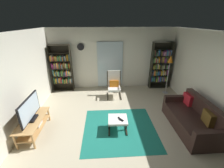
{
  "coord_description": "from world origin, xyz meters",
  "views": [
    {
      "loc": [
        -0.42,
        -3.34,
        2.85
      ],
      "look_at": [
        -0.14,
        1.15,
        0.88
      ],
      "focal_mm": 23.35,
      "sensor_mm": 36.0,
      "label": 1
    }
  ],
  "objects_px": {
    "leather_sofa": "(193,119)",
    "ottoman": "(118,121)",
    "television": "(30,110)",
    "cell_phone": "(121,120)",
    "tv_stand": "(34,124)",
    "bookshelf_near_sofa": "(160,66)",
    "tv_remote": "(119,119)",
    "lounge_armchair": "(114,83)",
    "wall_clock": "(81,47)",
    "bookshelf_near_tv": "(62,69)",
    "floor_lamp_by_shelf": "(170,62)"
  },
  "relations": [
    {
      "from": "bookshelf_near_sofa",
      "to": "cell_phone",
      "type": "distance_m",
      "value": 3.57
    },
    {
      "from": "cell_phone",
      "to": "leather_sofa",
      "type": "bearing_deg",
      "value": -38.08
    },
    {
      "from": "tv_stand",
      "to": "bookshelf_near_tv",
      "type": "relative_size",
      "value": 0.61
    },
    {
      "from": "television",
      "to": "bookshelf_near_sofa",
      "type": "distance_m",
      "value": 5.21
    },
    {
      "from": "leather_sofa",
      "to": "cell_phone",
      "type": "relative_size",
      "value": 12.87
    },
    {
      "from": "cell_phone",
      "to": "ottoman",
      "type": "bearing_deg",
      "value": 102.54
    },
    {
      "from": "lounge_armchair",
      "to": "cell_phone",
      "type": "xyz_separation_m",
      "value": [
        0.04,
        -2.15,
        -0.15
      ]
    },
    {
      "from": "floor_lamp_by_shelf",
      "to": "bookshelf_near_tv",
      "type": "bearing_deg",
      "value": 172.11
    },
    {
      "from": "tv_stand",
      "to": "floor_lamp_by_shelf",
      "type": "bearing_deg",
      "value": 25.31
    },
    {
      "from": "tv_remote",
      "to": "lounge_armchair",
      "type": "bearing_deg",
      "value": 77.22
    },
    {
      "from": "tv_remote",
      "to": "leather_sofa",
      "type": "bearing_deg",
      "value": -13.14
    },
    {
      "from": "leather_sofa",
      "to": "bookshelf_near_sofa",
      "type": "bearing_deg",
      "value": 89.77
    },
    {
      "from": "tv_remote",
      "to": "floor_lamp_by_shelf",
      "type": "xyz_separation_m",
      "value": [
        2.23,
        2.18,
        0.94
      ]
    },
    {
      "from": "tv_stand",
      "to": "bookshelf_near_sofa",
      "type": "height_order",
      "value": "bookshelf_near_sofa"
    },
    {
      "from": "ottoman",
      "to": "wall_clock",
      "type": "height_order",
      "value": "wall_clock"
    },
    {
      "from": "tv_stand",
      "to": "cell_phone",
      "type": "bearing_deg",
      "value": -2.42
    },
    {
      "from": "lounge_armchair",
      "to": "tv_remote",
      "type": "distance_m",
      "value": 2.1
    },
    {
      "from": "leather_sofa",
      "to": "ottoman",
      "type": "bearing_deg",
      "value": 179.09
    },
    {
      "from": "floor_lamp_by_shelf",
      "to": "wall_clock",
      "type": "bearing_deg",
      "value": 168.12
    },
    {
      "from": "wall_clock",
      "to": "bookshelf_near_sofa",
      "type": "bearing_deg",
      "value": -2.11
    },
    {
      "from": "tv_remote",
      "to": "cell_phone",
      "type": "bearing_deg",
      "value": -63.77
    },
    {
      "from": "leather_sofa",
      "to": "cell_phone",
      "type": "xyz_separation_m",
      "value": [
        -2.04,
        -0.04,
        0.09
      ]
    },
    {
      "from": "lounge_armchair",
      "to": "wall_clock",
      "type": "relative_size",
      "value": 3.53
    },
    {
      "from": "bookshelf_near_tv",
      "to": "floor_lamp_by_shelf",
      "type": "bearing_deg",
      "value": -7.89
    },
    {
      "from": "tv_remote",
      "to": "floor_lamp_by_shelf",
      "type": "relative_size",
      "value": 0.09
    },
    {
      "from": "ottoman",
      "to": "leather_sofa",
      "type": "bearing_deg",
      "value": -0.91
    },
    {
      "from": "ottoman",
      "to": "television",
      "type": "bearing_deg",
      "value": 179.48
    },
    {
      "from": "cell_phone",
      "to": "wall_clock",
      "type": "xyz_separation_m",
      "value": [
        -1.36,
        2.99,
        1.46
      ]
    },
    {
      "from": "cell_phone",
      "to": "tv_remote",
      "type": "bearing_deg",
      "value": 89.58
    },
    {
      "from": "floor_lamp_by_shelf",
      "to": "lounge_armchair",
      "type": "bearing_deg",
      "value": -177.71
    },
    {
      "from": "wall_clock",
      "to": "cell_phone",
      "type": "bearing_deg",
      "value": -65.54
    },
    {
      "from": "tv_stand",
      "to": "leather_sofa",
      "type": "relative_size",
      "value": 0.66
    },
    {
      "from": "television",
      "to": "bookshelf_near_tv",
      "type": "bearing_deg",
      "value": 86.91
    },
    {
      "from": "tv_stand",
      "to": "bookshelf_near_tv",
      "type": "height_order",
      "value": "bookshelf_near_tv"
    },
    {
      "from": "leather_sofa",
      "to": "floor_lamp_by_shelf",
      "type": "relative_size",
      "value": 1.12
    },
    {
      "from": "television",
      "to": "cell_phone",
      "type": "distance_m",
      "value": 2.38
    },
    {
      "from": "tv_stand",
      "to": "wall_clock",
      "type": "bearing_deg",
      "value": 71.02
    },
    {
      "from": "television",
      "to": "lounge_armchair",
      "type": "bearing_deg",
      "value": 41.74
    },
    {
      "from": "ottoman",
      "to": "cell_phone",
      "type": "bearing_deg",
      "value": -38.38
    },
    {
      "from": "bookshelf_near_tv",
      "to": "floor_lamp_by_shelf",
      "type": "relative_size",
      "value": 1.22
    },
    {
      "from": "bookshelf_near_sofa",
      "to": "cell_phone",
      "type": "relative_size",
      "value": 14.64
    },
    {
      "from": "leather_sofa",
      "to": "tv_stand",
      "type": "bearing_deg",
      "value": 179.16
    },
    {
      "from": "bookshelf_near_tv",
      "to": "bookshelf_near_sofa",
      "type": "bearing_deg",
      "value": 0.16
    },
    {
      "from": "cell_phone",
      "to": "bookshelf_near_sofa",
      "type": "bearing_deg",
      "value": 15.35
    },
    {
      "from": "tv_stand",
      "to": "leather_sofa",
      "type": "height_order",
      "value": "leather_sofa"
    },
    {
      "from": "lounge_armchair",
      "to": "wall_clock",
      "type": "distance_m",
      "value": 2.04
    },
    {
      "from": "bookshelf_near_sofa",
      "to": "tv_remote",
      "type": "relative_size",
      "value": 14.23
    },
    {
      "from": "television",
      "to": "leather_sofa",
      "type": "xyz_separation_m",
      "value": [
        4.39,
        -0.05,
        -0.46
      ]
    },
    {
      "from": "tv_remote",
      "to": "wall_clock",
      "type": "distance_m",
      "value": 3.52
    },
    {
      "from": "lounge_armchair",
      "to": "floor_lamp_by_shelf",
      "type": "xyz_separation_m",
      "value": [
        2.22,
        0.09,
        0.8
      ]
    }
  ]
}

